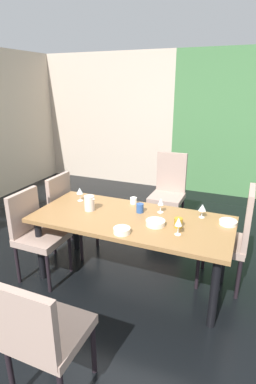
# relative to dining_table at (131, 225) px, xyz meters

# --- Properties ---
(ground_plane) EXTENTS (5.86, 6.22, 0.02)m
(ground_plane) POSITION_rel_dining_table_xyz_m (-0.28, 0.03, -0.64)
(ground_plane) COLOR black
(back_panel_interior) EXTENTS (2.80, 0.10, 2.52)m
(back_panel_interior) POSITION_rel_dining_table_xyz_m (-1.81, 3.09, 0.63)
(back_panel_interior) COLOR beige
(back_panel_interior) RESTS_ON ground_plane
(dining_table) EXTENTS (1.94, 0.87, 0.71)m
(dining_table) POSITION_rel_dining_table_xyz_m (0.00, 0.00, 0.00)
(dining_table) COLOR olive
(dining_table) RESTS_ON ground_plane
(chair_left_far) EXTENTS (0.44, 0.44, 0.93)m
(chair_left_far) POSITION_rel_dining_table_xyz_m (-0.93, 0.31, -0.10)
(chair_left_far) COLOR tan
(chair_left_far) RESTS_ON ground_plane
(chair_left_near) EXTENTS (0.44, 0.44, 0.94)m
(chair_left_near) POSITION_rel_dining_table_xyz_m (-0.93, -0.31, -0.10)
(chair_left_near) COLOR tan
(chair_left_near) RESTS_ON ground_plane
(chair_right_far) EXTENTS (0.44, 0.44, 1.05)m
(chair_right_far) POSITION_rel_dining_table_xyz_m (0.94, 0.31, -0.06)
(chair_right_far) COLOR tan
(chair_right_far) RESTS_ON ground_plane
(chair_head_near) EXTENTS (0.44, 0.44, 0.91)m
(chair_head_near) POSITION_rel_dining_table_xyz_m (-0.02, -1.37, -0.11)
(chair_head_near) COLOR tan
(chair_head_near) RESTS_ON ground_plane
(chair_head_far) EXTENTS (0.44, 0.45, 1.06)m
(chair_head_far) POSITION_rel_dining_table_xyz_m (0.00, 1.38, -0.06)
(chair_head_far) COLOR tan
(chair_head_far) RESTS_ON ground_plane
(wine_glass_rear) EXTENTS (0.07, 0.07, 0.16)m
(wine_glass_rear) POSITION_rel_dining_table_xyz_m (0.50, -0.16, 0.20)
(wine_glass_rear) COLOR silver
(wine_glass_rear) RESTS_ON dining_table
(wine_glass_front) EXTENTS (0.07, 0.07, 0.14)m
(wine_glass_front) POSITION_rel_dining_table_xyz_m (0.63, 0.28, 0.18)
(wine_glass_front) COLOR silver
(wine_glass_front) RESTS_ON dining_table
(wine_glass_center) EXTENTS (0.06, 0.06, 0.15)m
(wine_glass_center) POSITION_rel_dining_table_xyz_m (0.23, 0.24, 0.19)
(wine_glass_center) COLOR silver
(wine_glass_center) RESTS_ON dining_table
(wine_glass_right) EXTENTS (0.07, 0.07, 0.15)m
(wine_glass_right) POSITION_rel_dining_table_xyz_m (-0.70, 0.20, 0.19)
(wine_glass_right) COLOR silver
(wine_glass_right) RESTS_ON dining_table
(serving_bowl_near_window) EXTENTS (0.18, 0.18, 0.05)m
(serving_bowl_near_window) POSITION_rel_dining_table_xyz_m (0.27, -0.06, 0.10)
(serving_bowl_near_window) COLOR beige
(serving_bowl_near_window) RESTS_ON dining_table
(serving_bowl_corner) EXTENTS (0.16, 0.16, 0.04)m
(serving_bowl_corner) POSITION_rel_dining_table_xyz_m (0.89, 0.22, 0.10)
(serving_bowl_corner) COLOR white
(serving_bowl_corner) RESTS_ON dining_table
(serving_bowl_north) EXTENTS (0.15, 0.15, 0.05)m
(serving_bowl_north) POSITION_rel_dining_table_xyz_m (0.05, -0.33, 0.10)
(serving_bowl_north) COLOR #F6EACD
(serving_bowl_north) RESTS_ON dining_table
(cup_west) EXTENTS (0.07, 0.07, 0.07)m
(cup_west) POSITION_rel_dining_table_xyz_m (-0.12, 0.35, 0.11)
(cup_west) COLOR white
(cup_west) RESTS_ON dining_table
(cup_near_shelf) EXTENTS (0.07, 0.07, 0.09)m
(cup_near_shelf) POSITION_rel_dining_table_xyz_m (0.03, 0.16, 0.12)
(cup_near_shelf) COLOR #2A4F8F
(cup_near_shelf) RESTS_ON dining_table
(cup_east) EXTENTS (0.08, 0.08, 0.09)m
(cup_east) POSITION_rel_dining_table_xyz_m (0.47, -0.02, 0.12)
(cup_east) COLOR #AD811D
(cup_east) RESTS_ON dining_table
(pitcher_left) EXTENTS (0.12, 0.10, 0.16)m
(pitcher_left) POSITION_rel_dining_table_xyz_m (-0.46, 0.01, 0.16)
(pitcher_left) COLOR beige
(pitcher_left) RESTS_ON dining_table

